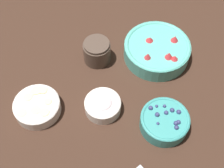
{
  "coord_description": "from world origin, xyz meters",
  "views": [
    {
      "loc": [
        0.54,
        0.29,
        0.91
      ],
      "look_at": [
        0.07,
        -0.04,
        0.04
      ],
      "focal_mm": 50.0,
      "sensor_mm": 36.0,
      "label": 1
    }
  ],
  "objects_px": {
    "bowl_blueberries": "(165,121)",
    "jar_chocolate": "(97,52)",
    "bowl_strawberries": "(157,49)",
    "bowl_bananas": "(37,106)",
    "bowl_cream": "(103,105)"
  },
  "relations": [
    {
      "from": "bowl_cream",
      "to": "jar_chocolate",
      "type": "xyz_separation_m",
      "value": [
        -0.16,
        -0.14,
        0.01
      ]
    },
    {
      "from": "bowl_strawberries",
      "to": "bowl_blueberries",
      "type": "xyz_separation_m",
      "value": [
        0.23,
        0.17,
        -0.01
      ]
    },
    {
      "from": "bowl_strawberries",
      "to": "bowl_bananas",
      "type": "height_order",
      "value": "bowl_strawberries"
    },
    {
      "from": "bowl_blueberries",
      "to": "bowl_bananas",
      "type": "distance_m",
      "value": 0.41
    },
    {
      "from": "bowl_bananas",
      "to": "bowl_cream",
      "type": "xyz_separation_m",
      "value": [
        -0.13,
        0.17,
        0.0
      ]
    },
    {
      "from": "bowl_strawberries",
      "to": "bowl_cream",
      "type": "bearing_deg",
      "value": -5.31
    },
    {
      "from": "bowl_blueberries",
      "to": "bowl_cream",
      "type": "height_order",
      "value": "bowl_blueberries"
    },
    {
      "from": "bowl_strawberries",
      "to": "bowl_bananas",
      "type": "distance_m",
      "value": 0.47
    },
    {
      "from": "bowl_strawberries",
      "to": "bowl_bananas",
      "type": "xyz_separation_m",
      "value": [
        0.42,
        -0.2,
        -0.01
      ]
    },
    {
      "from": "bowl_bananas",
      "to": "bowl_cream",
      "type": "relative_size",
      "value": 1.27
    },
    {
      "from": "bowl_strawberries",
      "to": "jar_chocolate",
      "type": "relative_size",
      "value": 2.41
    },
    {
      "from": "bowl_blueberries",
      "to": "jar_chocolate",
      "type": "height_order",
      "value": "jar_chocolate"
    },
    {
      "from": "bowl_strawberries",
      "to": "bowl_blueberries",
      "type": "relative_size",
      "value": 1.55
    },
    {
      "from": "bowl_strawberries",
      "to": "bowl_blueberries",
      "type": "height_order",
      "value": "bowl_strawberries"
    },
    {
      "from": "bowl_blueberries",
      "to": "jar_chocolate",
      "type": "relative_size",
      "value": 1.56
    }
  ]
}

